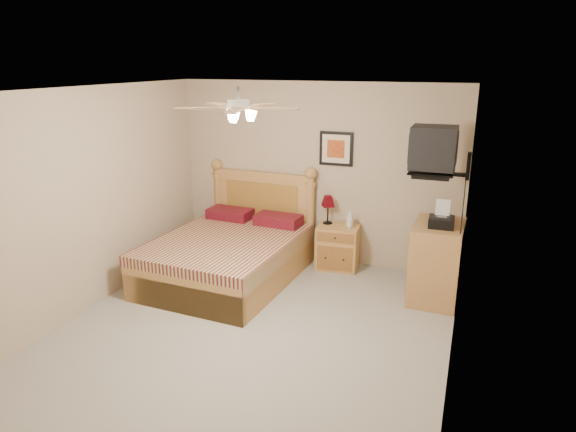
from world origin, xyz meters
TOP-DOWN VIEW (x-y plane):
  - floor at (0.00, 0.00)m, footprint 4.50×4.50m
  - ceiling at (0.00, 0.00)m, footprint 4.00×4.50m
  - wall_back at (0.00, 2.25)m, footprint 4.00×0.04m
  - wall_front at (0.00, -2.25)m, footprint 4.00×0.04m
  - wall_left at (-2.00, 0.00)m, footprint 0.04×4.50m
  - wall_right at (2.00, 0.00)m, footprint 0.04×4.50m
  - bed at (-0.86, 1.12)m, footprint 1.74×2.21m
  - nightstand at (0.39, 2.00)m, footprint 0.58×0.46m
  - table_lamp at (0.22, 2.08)m, footprint 0.26×0.26m
  - lotion_bottle at (0.54, 2.03)m, footprint 0.11×0.11m
  - framed_picture at (0.27, 2.23)m, footprint 0.46×0.04m
  - dresser at (1.73, 1.48)m, footprint 0.58×0.81m
  - fax_machine at (1.75, 1.38)m, footprint 0.29×0.31m
  - magazine_lower at (1.66, 1.75)m, footprint 0.19×0.25m
  - magazine_upper at (1.65, 1.74)m, footprint 0.27×0.32m
  - wall_tv at (1.75, 1.34)m, footprint 0.56×0.46m
  - ceiling_fan at (0.00, -0.20)m, footprint 1.14×1.14m

SIDE VIEW (x-z plane):
  - floor at x=0.00m, z-range 0.00..0.00m
  - nightstand at x=0.39m, z-range 0.00..0.60m
  - dresser at x=1.73m, z-range 0.00..0.94m
  - bed at x=-0.86m, z-range 0.00..1.37m
  - lotion_bottle at x=0.54m, z-range 0.60..0.85m
  - table_lamp at x=0.22m, z-range 0.60..1.00m
  - magazine_lower at x=1.66m, z-range 0.94..0.96m
  - magazine_upper at x=1.65m, z-range 0.96..0.99m
  - fax_machine at x=1.75m, z-range 0.94..1.24m
  - wall_back at x=0.00m, z-range 0.00..2.50m
  - wall_front at x=0.00m, z-range 0.00..2.50m
  - wall_left at x=-2.00m, z-range 0.00..2.50m
  - wall_right at x=2.00m, z-range 0.00..2.50m
  - framed_picture at x=0.27m, z-range 1.39..1.85m
  - wall_tv at x=1.75m, z-range 1.52..2.10m
  - ceiling_fan at x=0.00m, z-range 2.22..2.50m
  - ceiling at x=0.00m, z-range 2.48..2.52m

